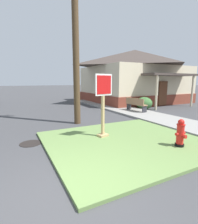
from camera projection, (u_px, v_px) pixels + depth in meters
name	position (u px, v px, depth m)	size (l,w,h in m)	color
ground_plane	(69.00, 197.00, 3.15)	(160.00, 160.00, 0.00)	#3D3D3F
grass_corner_patch	(125.00, 141.00, 5.95)	(5.14, 4.67, 0.08)	#668447
sidewalk_strip	(135.00, 112.00, 11.24)	(2.20, 16.40, 0.12)	gray
fire_hydrant	(180.00, 134.00, 5.33)	(0.38, 0.34, 0.86)	black
stop_sign	(103.00, 107.00, 6.16)	(0.73, 0.35, 2.24)	tan
manhole_cover	(31.00, 143.00, 5.83)	(0.70, 0.70, 0.02)	black
street_bench	(136.00, 104.00, 11.40)	(0.54, 1.63, 0.85)	#93704C
utility_pole	(75.00, 28.00, 7.83)	(1.48, 0.30, 8.50)	#4C3823
corner_house	(134.00, 76.00, 17.46)	(9.23, 9.23, 5.08)	brown
shrub_near_porch	(144.00, 103.00, 12.80)	(1.18, 1.18, 0.92)	#3C6934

